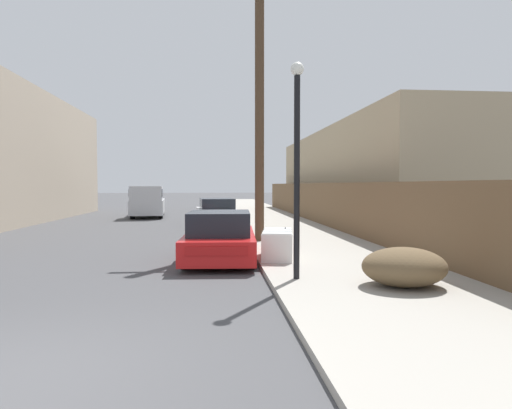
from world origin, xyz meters
TOP-DOWN VIEW (x-y plane):
  - ground_plane at (0.00, 0.00)m, footprint 220.00×220.00m
  - sidewalk_curb at (5.30, 23.50)m, footprint 4.20×63.00m
  - discarded_fridge at (3.73, 6.83)m, footprint 1.00×1.80m
  - parked_sports_car_red at (2.28, 7.24)m, footprint 1.99×4.20m
  - car_parked_mid at (2.30, 18.18)m, footprint 2.17×4.31m
  - pickup_truck at (-1.84, 23.57)m, footprint 2.34×5.40m
  - utility_pole at (3.65, 10.45)m, footprint 1.80×0.31m
  - street_lamp at (3.74, 4.22)m, footprint 0.26×0.26m
  - brush_pile at (5.59, 3.37)m, footprint 1.54×1.39m
  - wooden_fence at (7.25, 17.35)m, footprint 0.08×33.69m
  - building_right_house at (11.38, 22.12)m, footprint 6.00×23.71m

SIDE VIEW (x-z plane):
  - ground_plane at x=0.00m, z-range 0.00..0.00m
  - sidewalk_curb at x=5.30m, z-range 0.00..0.12m
  - discarded_fridge at x=3.73m, z-range 0.11..0.84m
  - brush_pile at x=5.59m, z-range 0.12..0.83m
  - parked_sports_car_red at x=2.28m, z-range -0.06..1.24m
  - car_parked_mid at x=2.30m, z-range -0.04..1.27m
  - pickup_truck at x=-1.84m, z-range 0.00..1.90m
  - wooden_fence at x=7.25m, z-range 0.12..2.07m
  - building_right_house at x=11.38m, z-range 0.00..5.18m
  - street_lamp at x=3.74m, z-range 0.49..4.73m
  - utility_pole at x=3.65m, z-range 0.23..9.32m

